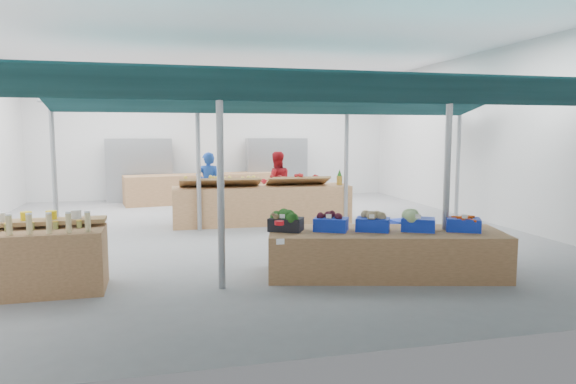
{
  "coord_description": "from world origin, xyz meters",
  "views": [
    {
      "loc": [
        -1.77,
        -11.1,
        2.19
      ],
      "look_at": [
        0.55,
        -1.6,
        1.07
      ],
      "focal_mm": 32.0,
      "sensor_mm": 36.0,
      "label": 1
    }
  ],
  "objects_px": {
    "vendor_right": "(276,184)",
    "veg_counter": "(385,253)",
    "crate_stack": "(405,237)",
    "bottle_shelf": "(30,259)",
    "vendor_left": "(208,185)",
    "fruit_counter": "(262,205)"
  },
  "relations": [
    {
      "from": "crate_stack",
      "to": "fruit_counter",
      "type": "bearing_deg",
      "value": 116.86
    },
    {
      "from": "fruit_counter",
      "to": "crate_stack",
      "type": "bearing_deg",
      "value": -61.88
    },
    {
      "from": "vendor_left",
      "to": "veg_counter",
      "type": "bearing_deg",
      "value": 111.08
    },
    {
      "from": "crate_stack",
      "to": "vendor_left",
      "type": "relative_size",
      "value": 0.37
    },
    {
      "from": "veg_counter",
      "to": "crate_stack",
      "type": "distance_m",
      "value": 1.51
    },
    {
      "from": "vendor_right",
      "to": "veg_counter",
      "type": "bearing_deg",
      "value": 94.9
    },
    {
      "from": "fruit_counter",
      "to": "vendor_right",
      "type": "xyz_separation_m",
      "value": [
        0.6,
        1.1,
        0.4
      ]
    },
    {
      "from": "bottle_shelf",
      "to": "veg_counter",
      "type": "bearing_deg",
      "value": -4.68
    },
    {
      "from": "crate_stack",
      "to": "vendor_left",
      "type": "bearing_deg",
      "value": 122.55
    },
    {
      "from": "bottle_shelf",
      "to": "veg_counter",
      "type": "relative_size",
      "value": 0.55
    },
    {
      "from": "fruit_counter",
      "to": "vendor_right",
      "type": "distance_m",
      "value": 1.31
    },
    {
      "from": "bottle_shelf",
      "to": "vendor_left",
      "type": "bearing_deg",
      "value": 62.02
    },
    {
      "from": "fruit_counter",
      "to": "crate_stack",
      "type": "distance_m",
      "value": 4.24
    },
    {
      "from": "veg_counter",
      "to": "vendor_right",
      "type": "distance_m",
      "value": 6.1
    },
    {
      "from": "bottle_shelf",
      "to": "crate_stack",
      "type": "relative_size",
      "value": 3.1
    },
    {
      "from": "bottle_shelf",
      "to": "veg_counter",
      "type": "height_order",
      "value": "bottle_shelf"
    },
    {
      "from": "veg_counter",
      "to": "bottle_shelf",
      "type": "bearing_deg",
      "value": -169.75
    },
    {
      "from": "fruit_counter",
      "to": "vendor_right",
      "type": "height_order",
      "value": "vendor_right"
    },
    {
      "from": "crate_stack",
      "to": "vendor_right",
      "type": "xyz_separation_m",
      "value": [
        -1.31,
        4.88,
        0.54
      ]
    },
    {
      "from": "bottle_shelf",
      "to": "vendor_right",
      "type": "relative_size",
      "value": 1.15
    },
    {
      "from": "veg_counter",
      "to": "vendor_left",
      "type": "distance_m",
      "value": 6.46
    },
    {
      "from": "veg_counter",
      "to": "crate_stack",
      "type": "relative_size",
      "value": 5.61
    }
  ]
}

